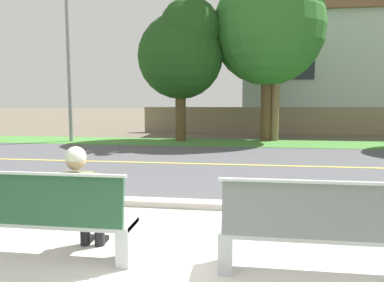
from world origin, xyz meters
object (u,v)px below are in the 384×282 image
at_px(bench_left, 43,219).
at_px(streetlamp, 70,37).
at_px(seated_person_olive, 81,197).
at_px(shade_tree_far_left, 183,50).
at_px(shade_tree_left, 272,20).
at_px(bench_right, 321,232).

xyz_separation_m(bench_left, streetlamp, (-5.19, 11.42, 3.94)).
xyz_separation_m(seated_person_olive, streetlamp, (-5.55, 11.25, 3.72)).
distance_m(streetlamp, shade_tree_far_left, 4.79).
height_order(bench_left, shade_tree_left, shade_tree_left).
xyz_separation_m(bench_right, shade_tree_left, (0.34, 12.74, 4.67)).
relative_size(bench_left, bench_right, 1.00).
distance_m(bench_right, seated_person_olive, 2.55).
relative_size(bench_right, shade_tree_far_left, 0.33).
xyz_separation_m(seated_person_olive, shade_tree_left, (2.88, 12.57, 4.46)).
height_order(streetlamp, shade_tree_far_left, streetlamp).
height_order(shade_tree_far_left, shade_tree_left, shade_tree_left).
relative_size(bench_right, shade_tree_left, 0.25).
bearing_deg(shade_tree_left, seated_person_olive, -102.90).
bearing_deg(bench_right, shade_tree_left, 88.45).
bearing_deg(bench_right, seated_person_olive, 176.11).
height_order(bench_left, seated_person_olive, seated_person_olive).
distance_m(bench_right, streetlamp, 14.54).
height_order(bench_right, seated_person_olive, seated_person_olive).
height_order(streetlamp, shade_tree_left, shade_tree_left).
relative_size(seated_person_olive, streetlamp, 0.16).
distance_m(bench_left, seated_person_olive, 0.45).
height_order(seated_person_olive, streetlamp, streetlamp).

